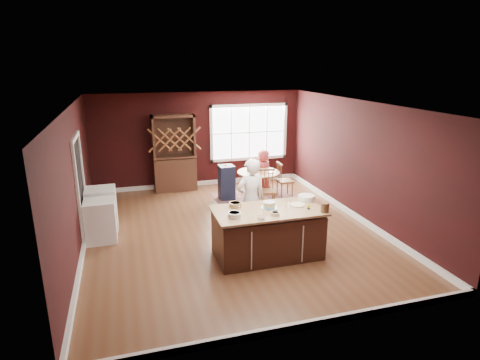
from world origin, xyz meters
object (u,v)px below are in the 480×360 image
object	(u,v)px
seated_woman	(263,171)
layer_cake	(269,205)
kitchen_island	(268,234)
dryer	(102,209)
chair_north	(259,171)
high_chair	(226,182)
chair_east	(285,179)
hutch	(174,153)
washer	(101,221)
toddler	(227,168)
baker	(251,200)
dining_table	(258,180)
chair_south	(267,190)

from	to	relation	value
seated_woman	layer_cake	bearing A→B (deg)	40.11
kitchen_island	dryer	world-z (taller)	kitchen_island
chair_north	high_chair	xyz separation A→B (m)	(-1.10, -0.60, -0.06)
high_chair	dryer	size ratio (longest dim) A/B	1.05
chair_east	seated_woman	xyz separation A→B (m)	(-0.45, 0.49, 0.13)
dryer	kitchen_island	bearing A→B (deg)	-36.35
hutch	seated_woman	bearing A→B (deg)	-21.38
layer_cake	washer	size ratio (longest dim) A/B	0.36
dryer	toddler	bearing A→B (deg)	21.68
toddler	baker	bearing A→B (deg)	-94.34
layer_cake	baker	bearing A→B (deg)	98.89
high_chair	chair_north	bearing A→B (deg)	26.58
baker	dryer	size ratio (longest dim) A/B	1.87
baker	high_chair	size ratio (longest dim) A/B	1.79
dining_table	hutch	xyz separation A→B (m)	(-1.99, 1.41, 0.53)
layer_cake	hutch	size ratio (longest dim) A/B	0.14
chair_south	chair_east	bearing A→B (deg)	57.29
high_chair	hutch	world-z (taller)	hutch
layer_cake	chair_south	distance (m)	2.49
kitchen_island	chair_east	size ratio (longest dim) A/B	2.09
washer	toddler	bearing A→B (deg)	31.05
toddler	washer	distance (m)	3.67
kitchen_island	chair_south	size ratio (longest dim) A/B	2.03
layer_cake	chair_east	xyz separation A→B (m)	(1.60, 3.06, -0.50)
chair_east	toddler	size ratio (longest dim) A/B	3.68
dining_table	chair_east	bearing A→B (deg)	1.33
baker	chair_north	world-z (taller)	baker
chair_north	chair_south	bearing A→B (deg)	42.47
chair_north	layer_cake	bearing A→B (deg)	37.44
dryer	chair_north	bearing A→B (deg)	22.56
kitchen_island	toddler	bearing A→B (deg)	87.87
chair_south	layer_cake	bearing A→B (deg)	-96.52
seated_woman	dryer	world-z (taller)	seated_woman
kitchen_island	seated_woman	bearing A→B (deg)	71.72
kitchen_island	high_chair	world-z (taller)	high_chair
chair_north	hutch	size ratio (longest dim) A/B	0.50
dryer	layer_cake	bearing A→B (deg)	-35.15
chair_east	kitchen_island	bearing A→B (deg)	151.40
high_chair	dryer	bearing A→B (deg)	-161.67
baker	seated_woman	xyz separation A→B (m)	(1.26, 2.81, -0.25)
kitchen_island	chair_east	bearing A→B (deg)	62.32
toddler	dining_table	bearing A→B (deg)	-25.02
chair_south	hutch	bearing A→B (deg)	145.65
hutch	dryer	world-z (taller)	hutch
toddler	dryer	world-z (taller)	toddler
dining_table	layer_cake	xyz separation A→B (m)	(-0.84, -3.04, 0.45)
seated_woman	chair_south	bearing A→B (deg)	43.14
dining_table	chair_north	xyz separation A→B (m)	(0.30, 0.84, -0.00)
chair_south	hutch	world-z (taller)	hutch
seated_woman	chair_north	bearing A→B (deg)	-118.83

